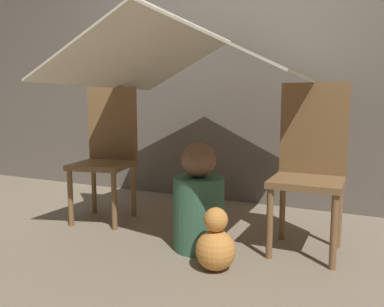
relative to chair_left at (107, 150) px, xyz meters
The scene contains 7 objects.
ground_plane 0.94m from the chair_left, 24.23° to the right, with size 8.80×8.80×0.00m, color gray.
wall_back 1.35m from the chair_left, 50.52° to the left, with size 7.00×0.05×2.50m.
chair_left is the anchor object (origin of this frame).
chair_right 1.43m from the chair_left, ahead, with size 0.39×0.39×0.96m.
sheet_canopy 0.96m from the chair_left, ahead, with size 1.42×1.31×0.36m.
person_front 0.93m from the chair_left, 17.84° to the right, with size 0.29×0.29×0.62m.
plush_toy 1.22m from the chair_left, 25.48° to the right, with size 0.21×0.21×0.32m.
Camera 1 is at (0.99, -1.87, 0.83)m, focal length 35.00 mm.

